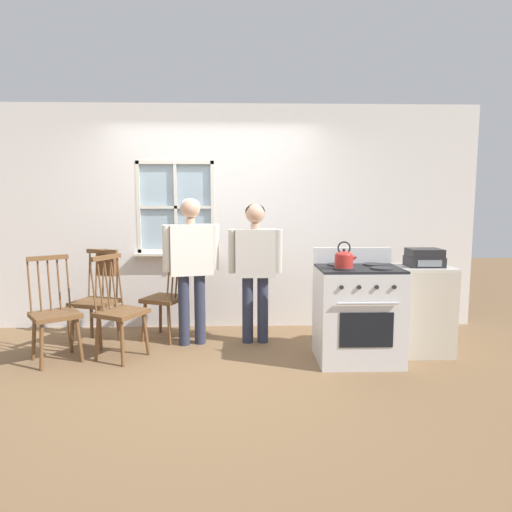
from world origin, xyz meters
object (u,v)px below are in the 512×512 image
object	(u,v)px
side_counter	(421,310)
chair_near_stove	(55,314)
chair_by_window	(96,302)
person_teen_center	(255,259)
chair_near_wall	(119,312)
potted_plant	(187,247)
stove	(358,313)
chair_center_cluster	(166,299)
kettle	(344,259)
person_elderly_left	(191,256)
stereo	(424,258)
handbag	(107,264)

from	to	relation	value
side_counter	chair_near_stove	bearing A→B (deg)	-177.77
chair_by_window	person_teen_center	distance (m)	1.80
chair_near_wall	potted_plant	distance (m)	1.30
stove	chair_near_wall	bearing A→B (deg)	176.60
chair_by_window	stove	bearing A→B (deg)	5.77
chair_center_cluster	kettle	xyz separation A→B (m)	(1.81, -0.88, 0.56)
person_elderly_left	person_teen_center	distance (m)	0.69
stove	stereo	distance (m)	0.90
chair_by_window	side_counter	xyz separation A→B (m)	(3.43, -0.40, -0.01)
handbag	chair_near_stove	bearing A→B (deg)	-111.47
chair_center_cluster	side_counter	size ratio (longest dim) A/B	1.14
chair_center_cluster	side_counter	distance (m)	2.75
stereo	potted_plant	bearing A→B (deg)	158.25
potted_plant	side_counter	size ratio (longest dim) A/B	0.30
chair_near_wall	stereo	world-z (taller)	stereo
stove	handbag	world-z (taller)	stove
chair_by_window	chair_near_stove	size ratio (longest dim) A/B	1.00
person_teen_center	side_counter	xyz separation A→B (m)	(1.69, -0.38, -0.48)
chair_by_window	kettle	distance (m)	2.71
potted_plant	stove	bearing A→B (deg)	-33.57
potted_plant	stereo	xyz separation A→B (m)	(2.50, -1.00, -0.02)
chair_center_cluster	stove	world-z (taller)	stove
chair_center_cluster	kettle	size ratio (longest dim) A/B	4.15
stereo	handbag	bearing A→B (deg)	169.18
chair_center_cluster	stereo	size ratio (longest dim) A/B	3.01
stove	potted_plant	xyz separation A→B (m)	(-1.79, 1.19, 0.53)
kettle	side_counter	bearing A→B (deg)	21.20
person_teen_center	handbag	size ratio (longest dim) A/B	4.97
chair_near_wall	stove	bearing A→B (deg)	-65.64
person_elderly_left	side_counter	world-z (taller)	person_elderly_left
stove	handbag	distance (m)	2.80
chair_near_stove	person_elderly_left	size ratio (longest dim) A/B	0.65
person_elderly_left	chair_center_cluster	bearing A→B (deg)	133.20
chair_center_cluster	chair_near_wall	bearing A→B (deg)	-8.50
kettle	side_counter	distance (m)	1.11
potted_plant	stereo	size ratio (longest dim) A/B	0.79
chair_center_cluster	potted_plant	distance (m)	0.72
person_teen_center	chair_center_cluster	bearing A→B (deg)	170.61
chair_near_stove	person_teen_center	distance (m)	2.09
chair_near_wall	chair_by_window	bearing A→B (deg)	66.55
stereo	chair_by_window	bearing A→B (deg)	173.02
potted_plant	handbag	bearing A→B (deg)	-157.38
stove	stereo	size ratio (longest dim) A/B	3.19
chair_near_stove	kettle	xyz separation A→B (m)	(2.77, -0.20, 0.56)
chair_near_wall	handbag	xyz separation A→B (m)	(-0.31, 0.69, 0.39)
chair_near_wall	person_elderly_left	size ratio (longest dim) A/B	0.65
handbag	stereo	xyz separation A→B (m)	(3.36, -0.64, 0.13)
person_elderly_left	side_counter	distance (m)	2.46
chair_near_wall	kettle	distance (m)	2.25
person_elderly_left	handbag	bearing A→B (deg)	149.72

